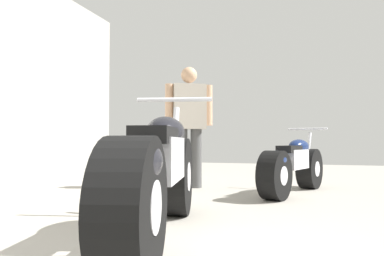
% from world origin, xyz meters
% --- Properties ---
extents(ground_plane, '(15.57, 15.57, 0.00)m').
position_xyz_m(ground_plane, '(0.00, 3.00, 0.00)').
color(ground_plane, '#9E998E').
extents(motorcycle_maroon_cruiser, '(0.84, 2.25, 1.05)m').
position_xyz_m(motorcycle_maroon_cruiser, '(-0.19, 1.84, 0.44)').
color(motorcycle_maroon_cruiser, black).
rests_on(motorcycle_maroon_cruiser, ground_plane).
extents(motorcycle_black_naked, '(0.81, 1.81, 0.86)m').
position_xyz_m(motorcycle_black_naked, '(0.59, 4.35, 0.35)').
color(motorcycle_black_naked, black).
rests_on(motorcycle_black_naked, ground_plane).
extents(mechanic_in_blue, '(0.66, 0.45, 1.75)m').
position_xyz_m(mechanic_in_blue, '(-0.86, 4.56, 0.99)').
color(mechanic_in_blue, '#4C4C4C').
rests_on(mechanic_in_blue, ground_plane).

